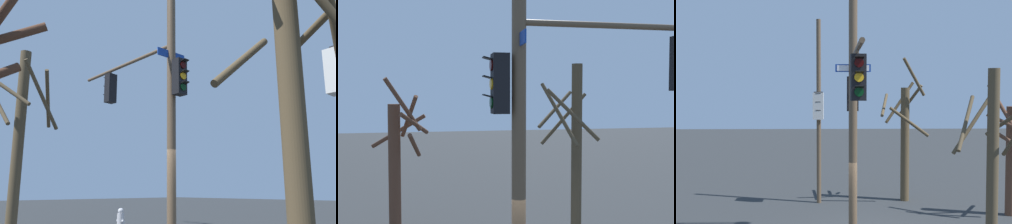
{
  "view_description": "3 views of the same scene",
  "coord_description": "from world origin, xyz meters",
  "views": [
    {
      "loc": [
        7.69,
        -6.88,
        1.35
      ],
      "look_at": [
        -0.14,
        0.45,
        3.69
      ],
      "focal_mm": 38.18,
      "sensor_mm": 36.0,
      "label": 1
    },
    {
      "loc": [
        1.77,
        7.3,
        4.44
      ],
      "look_at": [
        0.31,
        0.02,
        4.11
      ],
      "focal_mm": 41.31,
      "sensor_mm": 36.0,
      "label": 2
    },
    {
      "loc": [
        -13.87,
        0.99,
        4.8
      ],
      "look_at": [
        -0.26,
        0.63,
        4.1
      ],
      "focal_mm": 48.2,
      "sensor_mm": 36.0,
      "label": 3
    }
  ],
  "objects": [
    {
      "name": "fire_hydrant",
      "position": [
        -2.75,
        0.66,
        0.34
      ],
      "size": [
        0.38,
        0.24,
        0.73
      ],
      "color": "#B2B2B7",
      "rests_on": "ground"
    },
    {
      "name": "main_signal_pole_assembly",
      "position": [
        -0.38,
        0.2,
        5.22
      ],
      "size": [
        5.67,
        3.72,
        9.78
      ],
      "rotation": [
        0.0,
        0.0,
        3.13
      ],
      "color": "brown",
      "rests_on": "ground"
    },
    {
      "name": "bare_tree_behind_pole",
      "position": [
        5.25,
        -2.1,
        2.79
      ],
      "size": [
        2.01,
        2.01,
        6.09
      ],
      "color": "brown",
      "rests_on": "ground"
    },
    {
      "name": "bare_tree_across_street",
      "position": [
        -2.35,
        -3.18,
        2.86
      ],
      "size": [
        1.78,
        2.16,
        5.33
      ],
      "color": "#4D402C",
      "rests_on": "ground"
    }
  ]
}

